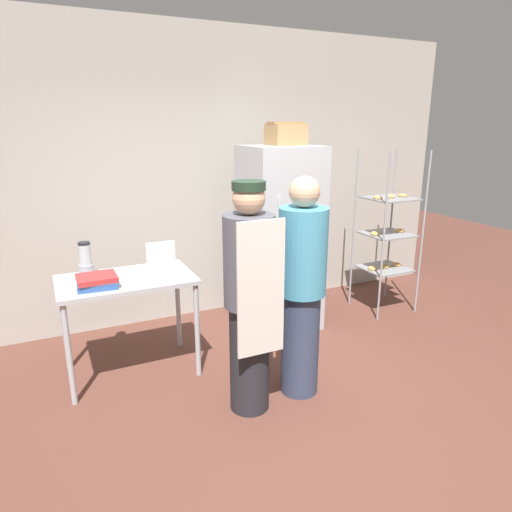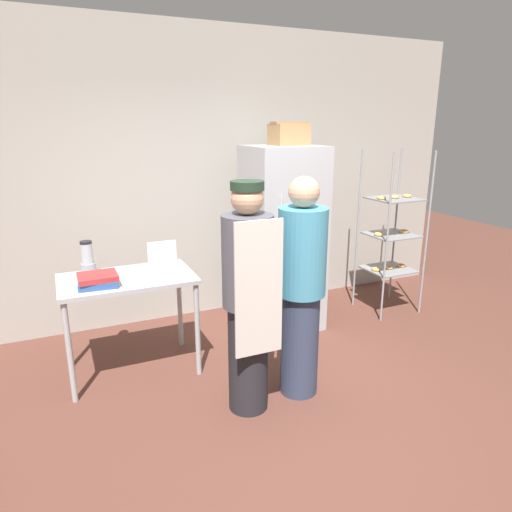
{
  "view_description": "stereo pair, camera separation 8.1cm",
  "coord_description": "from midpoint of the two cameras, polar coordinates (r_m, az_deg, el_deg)",
  "views": [
    {
      "loc": [
        -1.51,
        -2.37,
        2.08
      ],
      "look_at": [
        -0.03,
        0.75,
        1.07
      ],
      "focal_mm": 32.0,
      "sensor_mm": 36.0,
      "label": 1
    },
    {
      "loc": [
        -1.43,
        -2.41,
        2.08
      ],
      "look_at": [
        -0.03,
        0.75,
        1.07
      ],
      "focal_mm": 32.0,
      "sensor_mm": 36.0,
      "label": 2
    }
  ],
  "objects": [
    {
      "name": "ground_plane",
      "position": [
        3.49,
        5.43,
        -20.34
      ],
      "size": [
        14.0,
        14.0,
        0.0
      ],
      "primitive_type": "plane",
      "color": "brown"
    },
    {
      "name": "back_wall",
      "position": [
        5.0,
        -8.1,
        9.76
      ],
      "size": [
        6.4,
        0.12,
        3.05
      ],
      "primitive_type": "cube",
      "color": "#ADA89E",
      "rests_on": "ground_plane"
    },
    {
      "name": "refrigerator",
      "position": [
        4.67,
        2.56,
        2.09
      ],
      "size": [
        0.72,
        0.7,
        1.87
      ],
      "color": "#ADAFB5",
      "rests_on": "ground_plane"
    },
    {
      "name": "baking_rack",
      "position": [
        5.31,
        15.67,
        2.72
      ],
      "size": [
        0.56,
        0.53,
        1.81
      ],
      "color": "#93969B",
      "rests_on": "ground_plane"
    },
    {
      "name": "prep_counter",
      "position": [
        3.93,
        -16.42,
        -4.07
      ],
      "size": [
        1.08,
        0.66,
        0.86
      ],
      "color": "#ADAFB5",
      "rests_on": "ground_plane"
    },
    {
      "name": "donut_box",
      "position": [
        3.96,
        -12.0,
        -1.33
      ],
      "size": [
        0.25,
        0.2,
        0.24
      ],
      "color": "white",
      "rests_on": "prep_counter"
    },
    {
      "name": "blender_pitcher",
      "position": [
        4.04,
        -21.07,
        -0.52
      ],
      "size": [
        0.12,
        0.12,
        0.28
      ],
      "color": "#99999E",
      "rests_on": "prep_counter"
    },
    {
      "name": "binder_stack",
      "position": [
        3.74,
        -19.84,
        -2.98
      ],
      "size": [
        0.31,
        0.28,
        0.09
      ],
      "color": "#2D5193",
      "rests_on": "prep_counter"
    },
    {
      "name": "cardboard_storage_box",
      "position": [
        4.62,
        3.25,
        15.0
      ],
      "size": [
        0.34,
        0.29,
        0.22
      ],
      "color": "#A87F51",
      "rests_on": "refrigerator"
    },
    {
      "name": "person_baker",
      "position": [
        3.24,
        -1.53,
        -5.19
      ],
      "size": [
        0.36,
        0.38,
        1.71
      ],
      "color": "#232328",
      "rests_on": "ground_plane"
    },
    {
      "name": "person_customer",
      "position": [
        3.48,
        5.07,
        -3.99
      ],
      "size": [
        0.36,
        0.36,
        1.72
      ],
      "color": "#333D56",
      "rests_on": "ground_plane"
    }
  ]
}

